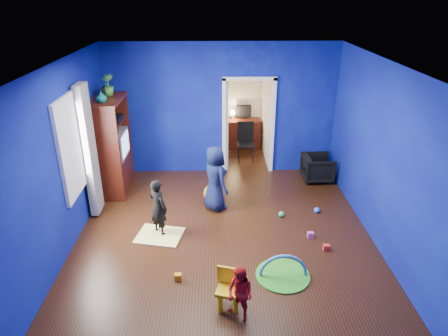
{
  "coord_description": "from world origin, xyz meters",
  "views": [
    {
      "loc": [
        -0.14,
        -5.7,
        3.9
      ],
      "look_at": [
        0.0,
        0.4,
        1.13
      ],
      "focal_mm": 32.0,
      "sensor_mm": 36.0,
      "label": 1
    }
  ],
  "objects_px": {
    "armchair": "(318,168)",
    "play_mat": "(283,275)",
    "vase": "(101,97)",
    "toddler_red": "(240,294)",
    "hopper_ball": "(213,193)",
    "tv_armoire": "(112,146)",
    "folding_chair": "(246,143)",
    "kid_chair": "(228,292)",
    "child_navy": "(215,178)",
    "child_black": "(158,207)",
    "study_desk": "(243,133)",
    "crt_tv": "(114,144)"
  },
  "relations": [
    {
      "from": "armchair",
      "to": "play_mat",
      "type": "bearing_deg",
      "value": 156.34
    },
    {
      "from": "vase",
      "to": "toddler_red",
      "type": "bearing_deg",
      "value": -54.71
    },
    {
      "from": "hopper_ball",
      "to": "armchair",
      "type": "bearing_deg",
      "value": 22.0
    },
    {
      "from": "tv_armoire",
      "to": "play_mat",
      "type": "bearing_deg",
      "value": -42.99
    },
    {
      "from": "tv_armoire",
      "to": "folding_chair",
      "type": "distance_m",
      "value": 3.21
    },
    {
      "from": "hopper_ball",
      "to": "kid_chair",
      "type": "distance_m",
      "value": 2.88
    },
    {
      "from": "child_navy",
      "to": "play_mat",
      "type": "height_order",
      "value": "child_navy"
    },
    {
      "from": "kid_chair",
      "to": "hopper_ball",
      "type": "bearing_deg",
      "value": 109.87
    },
    {
      "from": "armchair",
      "to": "hopper_ball",
      "type": "relative_size",
      "value": 1.74
    },
    {
      "from": "child_black",
      "to": "hopper_ball",
      "type": "distance_m",
      "value": 1.46
    },
    {
      "from": "armchair",
      "to": "play_mat",
      "type": "height_order",
      "value": "armchair"
    },
    {
      "from": "hopper_ball",
      "to": "kid_chair",
      "type": "bearing_deg",
      "value": -85.99
    },
    {
      "from": "tv_armoire",
      "to": "study_desk",
      "type": "relative_size",
      "value": 2.23
    },
    {
      "from": "vase",
      "to": "child_navy",
      "type": "bearing_deg",
      "value": -14.39
    },
    {
      "from": "study_desk",
      "to": "child_black",
      "type": "bearing_deg",
      "value": -112.7
    },
    {
      "from": "child_black",
      "to": "toddler_red",
      "type": "height_order",
      "value": "child_black"
    },
    {
      "from": "play_mat",
      "to": "folding_chair",
      "type": "bearing_deg",
      "value": 93.2
    },
    {
      "from": "child_navy",
      "to": "toddler_red",
      "type": "distance_m",
      "value": 2.85
    },
    {
      "from": "child_navy",
      "to": "hopper_ball",
      "type": "relative_size",
      "value": 3.47
    },
    {
      "from": "toddler_red",
      "to": "armchair",
      "type": "bearing_deg",
      "value": 108.24
    },
    {
      "from": "crt_tv",
      "to": "kid_chair",
      "type": "distance_m",
      "value": 4.16
    },
    {
      "from": "vase",
      "to": "tv_armoire",
      "type": "xyz_separation_m",
      "value": [
        0.0,
        0.3,
        -1.08
      ]
    },
    {
      "from": "armchair",
      "to": "crt_tv",
      "type": "distance_m",
      "value": 4.36
    },
    {
      "from": "child_black",
      "to": "folding_chair",
      "type": "bearing_deg",
      "value": -75.96
    },
    {
      "from": "child_navy",
      "to": "kid_chair",
      "type": "bearing_deg",
      "value": 151.25
    },
    {
      "from": "child_black",
      "to": "study_desk",
      "type": "height_order",
      "value": "child_black"
    },
    {
      "from": "child_black",
      "to": "crt_tv",
      "type": "height_order",
      "value": "crt_tv"
    },
    {
      "from": "armchair",
      "to": "folding_chair",
      "type": "distance_m",
      "value": 1.87
    },
    {
      "from": "crt_tv",
      "to": "child_black",
      "type": "bearing_deg",
      "value": -57.45
    },
    {
      "from": "play_mat",
      "to": "study_desk",
      "type": "xyz_separation_m",
      "value": [
        -0.24,
        5.26,
        0.36
      ]
    },
    {
      "from": "child_black",
      "to": "play_mat",
      "type": "height_order",
      "value": "child_black"
    },
    {
      "from": "toddler_red",
      "to": "study_desk",
      "type": "distance_m",
      "value": 6.08
    },
    {
      "from": "child_navy",
      "to": "crt_tv",
      "type": "relative_size",
      "value": 1.81
    },
    {
      "from": "tv_armoire",
      "to": "study_desk",
      "type": "height_order",
      "value": "tv_armoire"
    },
    {
      "from": "armchair",
      "to": "play_mat",
      "type": "distance_m",
      "value": 3.45
    },
    {
      "from": "tv_armoire",
      "to": "folding_chair",
      "type": "xyz_separation_m",
      "value": [
        2.82,
        1.45,
        -0.52
      ]
    },
    {
      "from": "folding_chair",
      "to": "toddler_red",
      "type": "bearing_deg",
      "value": -95.0
    },
    {
      "from": "kid_chair",
      "to": "play_mat",
      "type": "xyz_separation_m",
      "value": [
        0.84,
        0.6,
        -0.24
      ]
    },
    {
      "from": "toddler_red",
      "to": "study_desk",
      "type": "height_order",
      "value": "toddler_red"
    },
    {
      "from": "armchair",
      "to": "vase",
      "type": "distance_m",
      "value": 4.71
    },
    {
      "from": "child_navy",
      "to": "toddler_red",
      "type": "height_order",
      "value": "child_navy"
    },
    {
      "from": "toddler_red",
      "to": "crt_tv",
      "type": "distance_m",
      "value": 4.38
    },
    {
      "from": "crt_tv",
      "to": "hopper_ball",
      "type": "xyz_separation_m",
      "value": [
        1.98,
        -0.58,
        -0.84
      ]
    },
    {
      "from": "child_navy",
      "to": "kid_chair",
      "type": "distance_m",
      "value": 2.65
    },
    {
      "from": "armchair",
      "to": "kid_chair",
      "type": "relative_size",
      "value": 1.28
    },
    {
      "from": "vase",
      "to": "kid_chair",
      "type": "distance_m",
      "value": 4.26
    },
    {
      "from": "child_navy",
      "to": "toddler_red",
      "type": "bearing_deg",
      "value": 154.04
    },
    {
      "from": "kid_chair",
      "to": "play_mat",
      "type": "distance_m",
      "value": 1.06
    },
    {
      "from": "child_black",
      "to": "kid_chair",
      "type": "relative_size",
      "value": 2.05
    },
    {
      "from": "toddler_red",
      "to": "study_desk",
      "type": "bearing_deg",
      "value": 129.97
    }
  ]
}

